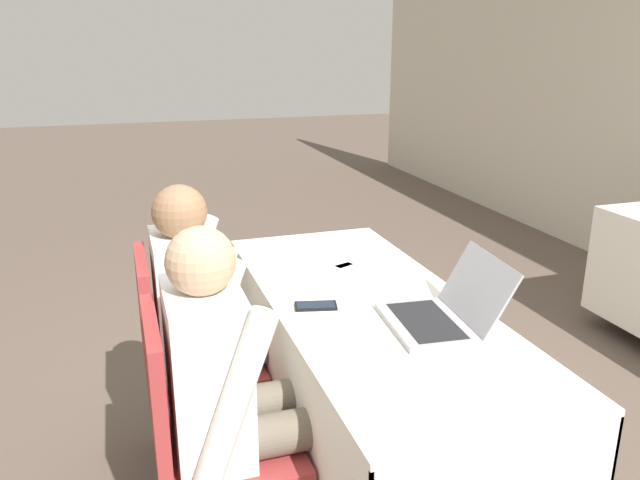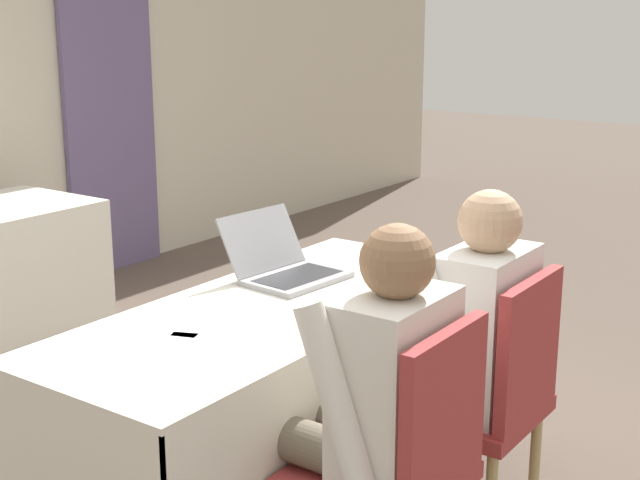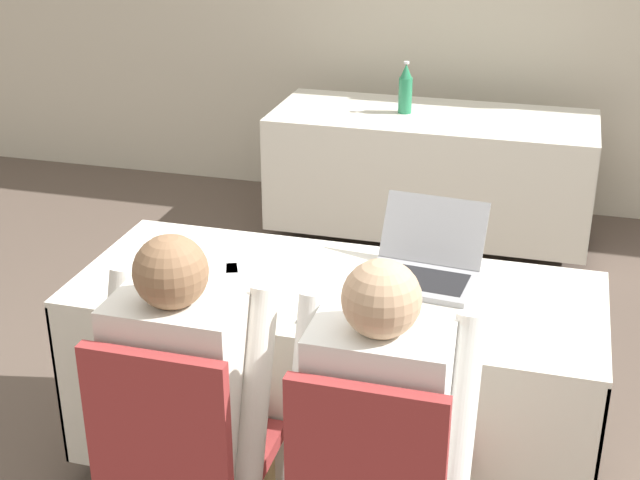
% 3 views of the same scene
% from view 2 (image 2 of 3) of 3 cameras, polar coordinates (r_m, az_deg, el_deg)
% --- Properties ---
extents(curtain_panel, '(0.74, 0.04, 2.65)m').
position_cam_2_polar(curtain_panel, '(5.99, -13.44, 10.57)').
color(curtain_panel, slate).
rests_on(curtain_panel, ground_plane).
extents(conference_table_near, '(1.73, 0.71, 0.74)m').
position_cam_2_polar(conference_table_near, '(3.02, -2.96, -7.48)').
color(conference_table_near, white).
rests_on(conference_table_near, ground_plane).
extents(laptop, '(0.39, 0.39, 0.23)m').
position_cam_2_polar(laptop, '(3.23, -2.16, -1.74)').
color(laptop, '#99999E').
rests_on(laptop, conference_table_near).
extents(cell_phone, '(0.11, 0.16, 0.01)m').
position_cam_2_polar(cell_phone, '(2.84, 0.28, -4.82)').
color(cell_phone, black).
rests_on(cell_phone, conference_table_near).
extents(paper_beside_laptop, '(0.27, 0.34, 0.00)m').
position_cam_2_polar(paper_beside_laptop, '(3.46, 1.96, -1.39)').
color(paper_beside_laptop, white).
rests_on(paper_beside_laptop, conference_table_near).
extents(paper_centre_table, '(0.30, 0.35, 0.00)m').
position_cam_2_polar(paper_centre_table, '(2.83, -9.99, -5.21)').
color(paper_centre_table, white).
rests_on(paper_centre_table, conference_table_near).
extents(paper_left_edge, '(0.31, 0.36, 0.00)m').
position_cam_2_polar(paper_left_edge, '(2.61, -7.10, -6.85)').
color(paper_left_edge, white).
rests_on(paper_left_edge, conference_table_near).
extents(chair_near_left, '(0.44, 0.44, 0.89)m').
position_cam_2_polar(chair_near_left, '(2.50, 5.23, -14.00)').
color(chair_near_left, tan).
rests_on(chair_near_left, ground_plane).
extents(chair_near_right, '(0.44, 0.44, 0.89)m').
position_cam_2_polar(chair_near_right, '(2.95, 10.79, -9.61)').
color(chair_near_right, tan).
rests_on(chair_near_right, ground_plane).
extents(person_checkered_shirt, '(0.50, 0.52, 1.15)m').
position_cam_2_polar(person_checkered_shirt, '(2.48, 3.24, -10.11)').
color(person_checkered_shirt, '#665B4C').
rests_on(person_checkered_shirt, ground_plane).
extents(person_white_shirt, '(0.50, 0.52, 1.15)m').
position_cam_2_polar(person_white_shirt, '(2.93, 9.11, -6.33)').
color(person_white_shirt, '#665B4C').
rests_on(person_white_shirt, ground_plane).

